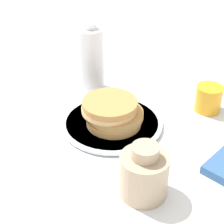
# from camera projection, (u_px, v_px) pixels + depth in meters

# --- Properties ---
(ground_plane) EXTENTS (4.00, 4.00, 0.00)m
(ground_plane) POSITION_uv_depth(u_px,v_px,m) (124.00, 125.00, 0.95)
(ground_plane) COLOR white
(plate) EXTENTS (0.25, 0.25, 0.01)m
(plate) POSITION_uv_depth(u_px,v_px,m) (112.00, 123.00, 0.94)
(plate) COLOR silver
(plate) RESTS_ON ground_plane
(pancake_stack) EXTENTS (0.15, 0.14, 0.06)m
(pancake_stack) POSITION_uv_depth(u_px,v_px,m) (112.00, 112.00, 0.92)
(pancake_stack) COLOR tan
(pancake_stack) RESTS_ON plate
(juice_glass) EXTENTS (0.07, 0.07, 0.07)m
(juice_glass) POSITION_uv_depth(u_px,v_px,m) (208.00, 98.00, 0.99)
(juice_glass) COLOR orange
(juice_glass) RESTS_ON ground_plane
(cream_jug) EXTENTS (0.10, 0.10, 0.12)m
(cream_jug) POSITION_uv_depth(u_px,v_px,m) (144.00, 174.00, 0.72)
(cream_jug) COLOR tan
(cream_jug) RESTS_ON ground_plane
(water_bottle_near) EXTENTS (0.08, 0.08, 0.20)m
(water_bottle_near) POSITION_uv_depth(u_px,v_px,m) (89.00, 59.00, 1.05)
(water_bottle_near) COLOR white
(water_bottle_near) RESTS_ON ground_plane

